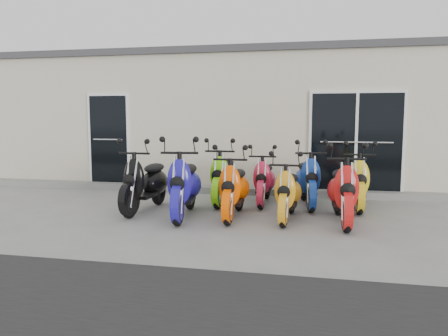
{
  "coord_description": "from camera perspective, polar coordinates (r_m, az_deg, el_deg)",
  "views": [
    {
      "loc": [
        1.74,
        -7.68,
        1.73
      ],
      "look_at": [
        0.0,
        0.6,
        0.75
      ],
      "focal_mm": 35.0,
      "sensor_mm": 36.0,
      "label": 1
    }
  ],
  "objects": [
    {
      "name": "ground",
      "position": [
        8.06,
        -0.88,
        -5.79
      ],
      "size": [
        80.0,
        80.0,
        0.0
      ],
      "primitive_type": "plane",
      "color": "gray",
      "rests_on": "ground"
    },
    {
      "name": "scooter_back_blue",
      "position": [
        8.64,
        10.88,
        -0.58
      ],
      "size": [
        0.9,
        1.88,
        1.33
      ],
      "primitive_type": null,
      "rotation": [
        0.0,
        0.0,
        0.14
      ],
      "color": "navy",
      "rests_on": "ground"
    },
    {
      "name": "scooter_back_yellow",
      "position": [
        8.69,
        16.91,
        -0.77
      ],
      "size": [
        0.7,
        1.8,
        1.31
      ],
      "primitive_type": null,
      "rotation": [
        0.0,
        0.0,
        0.03
      ],
      "color": "yellow",
      "rests_on": "ground"
    },
    {
      "name": "scooter_front_orange_b",
      "position": [
        7.43,
        8.38,
        -2.19
      ],
      "size": [
        0.69,
        1.67,
        1.21
      ],
      "primitive_type": null,
      "rotation": [
        0.0,
        0.0,
        -0.06
      ],
      "color": "orange",
      "rests_on": "ground"
    },
    {
      "name": "scooter_front_orange_a",
      "position": [
        7.54,
        1.34,
        -1.63
      ],
      "size": [
        0.67,
        1.77,
        1.3
      ],
      "primitive_type": null,
      "rotation": [
        0.0,
        0.0,
        0.02
      ],
      "color": "#FF5300",
      "rests_on": "ground"
    },
    {
      "name": "scooter_back_red",
      "position": [
        8.78,
        5.29,
        -0.74
      ],
      "size": [
        0.62,
        1.66,
        1.22
      ],
      "primitive_type": null,
      "rotation": [
        0.0,
        0.0,
        0.01
      ],
      "color": "red",
      "rests_on": "ground"
    },
    {
      "name": "front_step",
      "position": [
        9.99,
        1.68,
        -2.93
      ],
      "size": [
        14.0,
        0.4,
        0.15
      ],
      "primitive_type": "cube",
      "color": "gray",
      "rests_on": "ground"
    },
    {
      "name": "roof_cap",
      "position": [
        13.09,
        4.26,
        13.4
      ],
      "size": [
        14.2,
        6.2,
        0.16
      ],
      "primitive_type": "cube",
      "color": "#3F3F42",
      "rests_on": "building"
    },
    {
      "name": "door_left",
      "position": [
        11.03,
        -14.79,
        3.95
      ],
      "size": [
        1.07,
        0.08,
        2.22
      ],
      "primitive_type": "cube",
      "color": "black",
      "rests_on": "front_step"
    },
    {
      "name": "scooter_front_black",
      "position": [
        8.2,
        -10.25,
        -0.81
      ],
      "size": [
        0.8,
        1.9,
        1.37
      ],
      "primitive_type": null,
      "rotation": [
        0.0,
        0.0,
        -0.07
      ],
      "color": "black",
      "rests_on": "ground"
    },
    {
      "name": "door_right",
      "position": [
        9.9,
        16.87,
        3.61
      ],
      "size": [
        2.02,
        0.08,
        2.22
      ],
      "primitive_type": "cube",
      "color": "black",
      "rests_on": "front_step"
    },
    {
      "name": "building",
      "position": [
        13.0,
        4.19,
        6.03
      ],
      "size": [
        14.0,
        6.0,
        3.2
      ],
      "primitive_type": "cube",
      "color": "beige",
      "rests_on": "ground"
    },
    {
      "name": "scooter_back_green",
      "position": [
        8.82,
        0.06,
        -0.28
      ],
      "size": [
        0.67,
        1.82,
        1.35
      ],
      "primitive_type": null,
      "rotation": [
        0.0,
        0.0,
        -0.01
      ],
      "color": "#6CD00C",
      "rests_on": "ground"
    },
    {
      "name": "scooter_front_red",
      "position": [
        7.39,
        15.3,
        -1.79
      ],
      "size": [
        0.76,
        1.87,
        1.36
      ],
      "primitive_type": null,
      "rotation": [
        0.0,
        0.0,
        0.05
      ],
      "color": "red",
      "rests_on": "ground"
    },
    {
      "name": "scooter_front_blue",
      "position": [
        7.61,
        -5.2,
        -1.07
      ],
      "size": [
        0.94,
        2.02,
        1.44
      ],
      "primitive_type": null,
      "rotation": [
        0.0,
        0.0,
        0.12
      ],
      "color": "#1E179E",
      "rests_on": "ground"
    }
  ]
}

